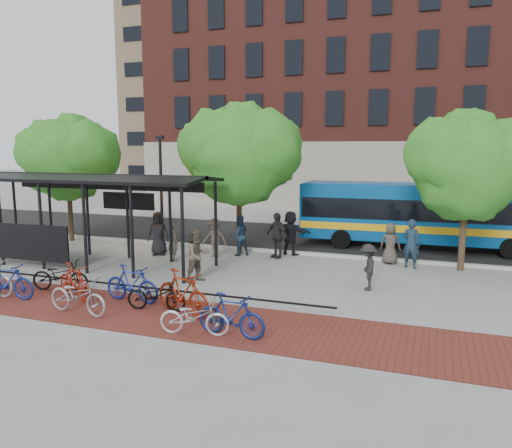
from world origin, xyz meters
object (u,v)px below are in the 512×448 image
(bike_10, at_px, (194,317))
(pedestrian_2, at_px, (239,235))
(bike_6, at_px, (78,296))
(bus_shelter, at_px, (82,188))
(bike_8, at_px, (156,295))
(pedestrian_4, at_px, (277,235))
(pedestrian_0, at_px, (158,233))
(bike_5, at_px, (74,281))
(tree_a, at_px, (69,155))
(pedestrian_9, at_px, (368,267))
(pedestrian_3, at_px, (215,238))
(pedestrian_8, at_px, (198,255))
(bike_11, at_px, (231,315))
(pedestrian_7, at_px, (411,244))
(bike_4, at_px, (60,276))
(bike_3, at_px, (7,281))
(bike_7, at_px, (132,284))
(lamp_post_left, at_px, (161,188))
(pedestrian_1, at_px, (173,241))
(pedestrian_5, at_px, (291,233))
(bus, at_px, (423,212))
(pedestrian_6, at_px, (390,244))
(tree_b, at_px, (241,151))
(tree_c, at_px, (470,162))
(bike_9, at_px, (183,293))

(bike_10, bearing_deg, pedestrian_2, 4.34)
(bike_6, bearing_deg, bus_shelter, 42.76)
(bike_8, relative_size, pedestrian_4, 0.91)
(pedestrian_0, bearing_deg, bike_5, -99.02)
(tree_a, distance_m, pedestrian_9, 15.82)
(bike_8, height_order, pedestrian_4, pedestrian_4)
(pedestrian_9, bearing_deg, pedestrian_4, -142.30)
(pedestrian_3, xyz_separation_m, pedestrian_9, (6.73, -2.82, -0.06))
(pedestrian_4, relative_size, pedestrian_8, 1.03)
(bike_11, relative_size, pedestrian_7, 0.95)
(bike_4, distance_m, pedestrian_0, 5.85)
(pedestrian_3, distance_m, pedestrian_9, 7.29)
(bike_3, distance_m, bike_7, 3.90)
(lamp_post_left, relative_size, bike_3, 2.75)
(bike_11, relative_size, pedestrian_1, 1.12)
(bike_8, distance_m, pedestrian_5, 8.63)
(bus, bearing_deg, bike_8, -121.69)
(bike_3, height_order, pedestrian_5, pedestrian_5)
(bus_shelter, relative_size, bike_3, 5.70)
(pedestrian_5, xyz_separation_m, pedestrian_6, (4.21, -0.32, -0.13))
(pedestrian_1, bearing_deg, tree_b, -99.67)
(bike_11, bearing_deg, pedestrian_9, -21.20)
(bike_3, distance_m, bike_8, 4.90)
(bike_6, xyz_separation_m, bike_10, (3.75, -0.30, -0.06))
(bike_8, xyz_separation_m, pedestrian_1, (-2.66, 5.74, 0.35))
(tree_b, xyz_separation_m, pedestrian_2, (0.04, -0.40, -3.59))
(bus_shelter, height_order, pedestrian_8, bus_shelter)
(pedestrian_7, bearing_deg, pedestrian_5, 6.39)
(bike_8, bearing_deg, tree_c, -55.46)
(pedestrian_8, bearing_deg, bike_10, -125.63)
(bike_7, bearing_deg, bus_shelter, 55.68)
(bike_11, height_order, pedestrian_3, pedestrian_3)
(bike_6, bearing_deg, pedestrian_0, 20.19)
(bike_3, relative_size, bike_6, 0.93)
(bike_3, height_order, pedestrian_2, pedestrian_2)
(bike_3, height_order, pedestrian_8, pedestrian_8)
(tree_c, distance_m, bike_9, 11.59)
(pedestrian_1, bearing_deg, bike_3, 103.81)
(bike_4, distance_m, pedestrian_1, 5.24)
(bus_shelter, relative_size, tree_b, 1.64)
(bike_3, relative_size, pedestrian_7, 0.98)
(bike_4, bearing_deg, pedestrian_5, -47.86)
(pedestrian_4, xyz_separation_m, pedestrian_5, (0.37, 0.80, -0.00))
(bike_11, height_order, pedestrian_6, pedestrian_6)
(pedestrian_9, bearing_deg, bike_11, -38.46)
(tree_a, xyz_separation_m, bus, (16.39, 3.76, -2.54))
(bus_shelter, xyz_separation_m, pedestrian_1, (3.13, 1.54, -2.19))
(tree_b, distance_m, pedestrian_0, 5.02)
(pedestrian_5, bearing_deg, pedestrian_6, -166.59)
(tree_c, xyz_separation_m, pedestrian_3, (-9.79, -1.08, -3.23))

